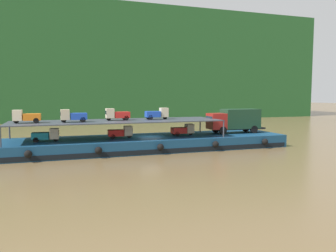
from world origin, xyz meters
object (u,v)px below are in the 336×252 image
(cargo_barge, at_px, (150,143))
(mini_truck_upper_mid, at_px, (73,116))
(mini_truck_lower_aft, at_px, (121,132))
(mini_truck_upper_bow, at_px, (157,114))
(mini_truck_upper_stern, at_px, (26,116))
(mini_truck_upper_fore, at_px, (117,114))
(covered_lorry, at_px, (235,120))
(mini_truck_lower_mid, at_px, (183,130))
(mini_truck_lower_stern, at_px, (46,135))

(cargo_barge, distance_m, mini_truck_upper_mid, 9.44)
(mini_truck_lower_aft, xyz_separation_m, mini_truck_upper_bow, (4.60, 0.80, 2.00))
(mini_truck_upper_mid, bearing_deg, mini_truck_upper_stern, 175.84)
(mini_truck_upper_mid, xyz_separation_m, mini_truck_upper_fore, (4.94, 1.13, 0.00))
(mini_truck_upper_bow, bearing_deg, covered_lorry, -1.67)
(mini_truck_lower_mid, xyz_separation_m, mini_truck_upper_stern, (-17.54, -0.22, 2.00))
(mini_truck_upper_mid, bearing_deg, mini_truck_upper_bow, 6.92)
(mini_truck_upper_fore, bearing_deg, mini_truck_upper_mid, -167.13)
(cargo_barge, xyz_separation_m, mini_truck_upper_mid, (-8.76, -0.67, 3.44))
(mini_truck_upper_mid, bearing_deg, mini_truck_lower_aft, 4.28)
(cargo_barge, height_order, mini_truck_lower_aft, mini_truck_lower_aft)
(mini_truck_lower_aft, bearing_deg, cargo_barge, 4.47)
(mini_truck_lower_stern, bearing_deg, mini_truck_upper_fore, 7.01)
(mini_truck_lower_stern, relative_size, mini_truck_upper_stern, 1.01)
(cargo_barge, bearing_deg, mini_truck_lower_stern, -177.56)
(mini_truck_lower_stern, distance_m, mini_truck_upper_fore, 8.06)
(mini_truck_lower_aft, relative_size, mini_truck_upper_bow, 1.01)
(mini_truck_upper_stern, distance_m, mini_truck_upper_fore, 9.64)
(cargo_barge, xyz_separation_m, covered_lorry, (11.42, 0.21, 2.44))
(mini_truck_lower_aft, relative_size, mini_truck_upper_fore, 1.01)
(mini_truck_lower_aft, distance_m, mini_truck_upper_bow, 5.08)
(mini_truck_upper_stern, height_order, mini_truck_upper_bow, same)
(mini_truck_upper_stern, height_order, mini_truck_upper_fore, same)
(covered_lorry, xyz_separation_m, mini_truck_upper_stern, (-24.85, -0.54, 1.00))
(mini_truck_lower_stern, distance_m, mini_truck_lower_aft, 7.99)
(mini_truck_lower_mid, relative_size, mini_truck_upper_bow, 1.00)
(mini_truck_upper_mid, relative_size, mini_truck_upper_bow, 1.00)
(cargo_barge, relative_size, mini_truck_upper_bow, 11.92)
(cargo_barge, distance_m, mini_truck_upper_bow, 3.62)
(mini_truck_upper_fore, height_order, mini_truck_upper_bow, same)
(covered_lorry, xyz_separation_m, mini_truck_upper_fore, (-15.25, 0.25, 1.00))
(mini_truck_lower_stern, relative_size, mini_truck_lower_aft, 1.00)
(mini_truck_upper_mid, relative_size, mini_truck_upper_fore, 1.00)
(mini_truck_lower_stern, xyz_separation_m, mini_truck_upper_bow, (12.58, 1.01, 2.00))
(mini_truck_lower_stern, distance_m, mini_truck_upper_stern, 2.74)
(cargo_barge, xyz_separation_m, mini_truck_upper_fore, (-3.83, 0.46, 3.44))
(covered_lorry, height_order, mini_truck_lower_stern, covered_lorry)
(mini_truck_upper_stern, relative_size, mini_truck_upper_mid, 1.00)
(mini_truck_upper_fore, bearing_deg, cargo_barge, -6.85)
(mini_truck_upper_mid, xyz_separation_m, mini_truck_upper_bow, (9.77, 1.19, 0.00))
(cargo_barge, height_order, mini_truck_upper_mid, mini_truck_upper_mid)
(covered_lorry, distance_m, mini_truck_upper_fore, 15.28)
(mini_truck_lower_aft, bearing_deg, mini_truck_upper_bow, 9.85)
(mini_truck_upper_stern, relative_size, mini_truck_upper_fore, 1.00)
(mini_truck_upper_fore, xyz_separation_m, mini_truck_upper_bow, (4.84, 0.06, 0.00))
(cargo_barge, xyz_separation_m, mini_truck_lower_mid, (4.10, -0.11, 1.44))
(covered_lorry, height_order, mini_truck_upper_stern, mini_truck_upper_stern)
(mini_truck_lower_stern, distance_m, mini_truck_lower_mid, 15.68)
(mini_truck_upper_stern, bearing_deg, mini_truck_upper_bow, 3.35)
(mini_truck_lower_aft, height_order, mini_truck_upper_stern, mini_truck_upper_stern)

